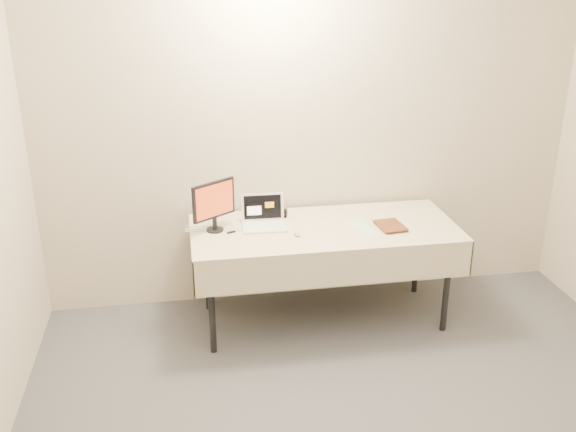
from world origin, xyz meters
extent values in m
cube|color=beige|center=(0.00, 2.50, 1.35)|extent=(4.00, 0.10, 2.70)
cylinder|color=black|center=(-0.82, 1.75, 0.34)|extent=(0.04, 0.04, 0.69)
cylinder|color=black|center=(0.82, 1.75, 0.34)|extent=(0.04, 0.04, 0.69)
cylinder|color=black|center=(-0.82, 2.34, 0.34)|extent=(0.04, 0.04, 0.69)
cylinder|color=black|center=(0.82, 2.34, 0.34)|extent=(0.04, 0.04, 0.69)
cube|color=gray|center=(0.00, 2.04, 0.71)|extent=(1.80, 0.75, 0.04)
cube|color=beige|center=(0.00, 2.04, 0.73)|extent=(1.86, 0.81, 0.01)
cube|color=beige|center=(0.00, 1.64, 0.60)|extent=(1.86, 0.01, 0.25)
cube|color=beige|center=(0.00, 2.45, 0.60)|extent=(1.86, 0.01, 0.25)
cube|color=beige|center=(-0.93, 2.04, 0.60)|extent=(0.01, 0.81, 0.25)
cube|color=beige|center=(0.93, 2.04, 0.60)|extent=(0.01, 0.81, 0.25)
cube|color=white|center=(-0.42, 2.10, 0.75)|extent=(0.31, 0.22, 0.02)
cube|color=white|center=(-0.41, 2.22, 0.85)|extent=(0.30, 0.05, 0.19)
cube|color=black|center=(-0.41, 2.22, 0.85)|extent=(0.26, 0.04, 0.17)
cylinder|color=black|center=(-0.76, 2.11, 0.74)|extent=(0.17, 0.17, 0.01)
cube|color=black|center=(-0.76, 2.11, 0.79)|extent=(0.03, 0.03, 0.09)
cube|color=black|center=(-0.76, 2.11, 0.96)|extent=(0.30, 0.21, 0.26)
cube|color=#CC4118|center=(-0.76, 2.11, 0.96)|extent=(0.26, 0.18, 0.22)
imported|color=#97471B|center=(0.37, 1.95, 0.85)|extent=(0.17, 0.04, 0.23)
cube|color=black|center=(-0.29, 2.30, 0.76)|extent=(0.14, 0.09, 0.05)
cube|color=#FF390C|center=(-0.30, 2.27, 0.76)|extent=(0.09, 0.03, 0.02)
ellipsoid|color=#B5B5B8|center=(-0.21, 1.93, 0.75)|extent=(0.05, 0.09, 0.02)
cube|color=#BBEBBD|center=(0.26, 1.99, 0.74)|extent=(0.21, 0.34, 0.00)
cube|color=black|center=(-0.65, 2.05, 0.74)|extent=(0.06, 0.04, 0.01)
camera|label=1|loc=(-0.95, -1.99, 2.47)|focal=40.00mm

